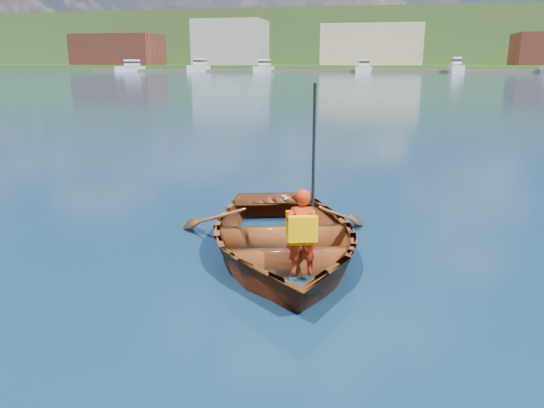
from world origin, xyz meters
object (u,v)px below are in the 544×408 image
object	(u,v)px
marina_yachts	(355,68)
dock	(357,71)
rowboat	(282,236)
child_paddler	(302,230)

from	to	relation	value
marina_yachts	dock	bearing A→B (deg)	86.55
rowboat	marina_yachts	world-z (taller)	marina_yachts
rowboat	marina_yachts	xyz separation A→B (m)	(-7.96, 143.96, 1.09)
rowboat	marina_yachts	distance (m)	144.19
dock	marina_yachts	world-z (taller)	marina_yachts
rowboat	dock	world-z (taller)	dock
child_paddler	dock	world-z (taller)	child_paddler
child_paddler	marina_yachts	bearing A→B (deg)	93.30
rowboat	child_paddler	size ratio (longest dim) A/B	2.16
rowboat	dock	distance (m)	148.83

